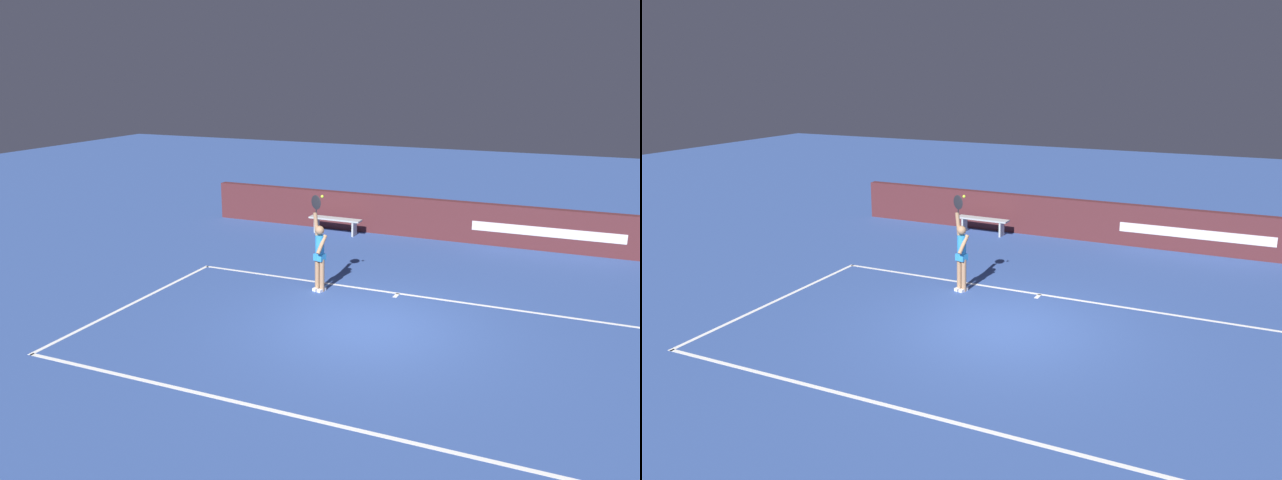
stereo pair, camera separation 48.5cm
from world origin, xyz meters
TOP-DOWN VIEW (x-y plane):
  - ground_plane at (0.00, 0.00)m, footprint 60.00×60.00m
  - court_lines at (0.00, -0.79)m, footprint 10.79×6.02m
  - back_wall at (0.00, 7.45)m, footprint 16.14×0.29m
  - tennis_player at (-1.79, 1.60)m, footprint 0.44×0.40m
  - tennis_ball at (-1.71, 1.56)m, footprint 0.07×0.07m
  - courtside_bench_near at (-3.49, 6.76)m, footprint 1.74×0.40m

SIDE VIEW (x-z plane):
  - ground_plane at x=0.00m, z-range 0.00..0.00m
  - court_lines at x=0.00m, z-range 0.00..0.00m
  - courtside_bench_near at x=-3.49m, z-range 0.14..0.66m
  - back_wall at x=0.00m, z-range 0.00..1.24m
  - tennis_player at x=-1.79m, z-range -0.21..2.13m
  - tennis_ball at x=-1.71m, z-range 2.28..2.35m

